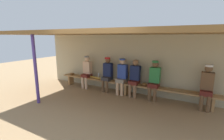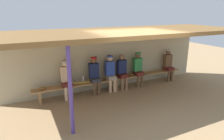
{
  "view_description": "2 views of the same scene",
  "coord_description": "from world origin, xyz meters",
  "px_view_note": "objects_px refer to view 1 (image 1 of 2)",
  "views": [
    {
      "loc": [
        2.34,
        -3.76,
        2.14
      ],
      "look_at": [
        -0.4,
        1.15,
        0.98
      ],
      "focal_mm": 26.06,
      "sensor_mm": 36.0,
      "label": 1
    },
    {
      "loc": [
        -3.17,
        -4.79,
        2.9
      ],
      "look_at": [
        -0.3,
        1.21,
        0.91
      ],
      "focal_mm": 31.73,
      "sensor_mm": 36.0,
      "label": 2
    }
  ],
  "objects_px": {
    "baseball_bat": "(94,77)",
    "player_with_sunglasses": "(135,77)",
    "player_middle": "(154,79)",
    "player_near_post": "(122,75)",
    "player_in_blue": "(87,70)",
    "baseball_glove_worn": "(145,84)",
    "bench": "(127,85)",
    "player_leftmost": "(107,73)",
    "water_bottle_clear": "(99,76)",
    "player_in_red": "(207,85)",
    "support_post": "(36,70)",
    "baseball_glove_tan": "(72,74)"
  },
  "relations": [
    {
      "from": "bench",
      "to": "water_bottle_clear",
      "type": "xyz_separation_m",
      "value": [
        -1.25,
        0.02,
        0.18
      ]
    },
    {
      "from": "support_post",
      "to": "player_in_red",
      "type": "xyz_separation_m",
      "value": [
        4.75,
        2.1,
        -0.35
      ]
    },
    {
      "from": "player_in_red",
      "to": "player_with_sunglasses",
      "type": "xyz_separation_m",
      "value": [
        -2.24,
        -0.0,
        -0.02
      ]
    },
    {
      "from": "baseball_glove_worn",
      "to": "baseball_bat",
      "type": "bearing_deg",
      "value": -141.19
    },
    {
      "from": "player_in_red",
      "to": "bench",
      "type": "bearing_deg",
      "value": -179.92
    },
    {
      "from": "player_in_blue",
      "to": "player_with_sunglasses",
      "type": "xyz_separation_m",
      "value": [
        2.14,
        -0.0,
        -0.02
      ]
    },
    {
      "from": "player_near_post",
      "to": "baseball_glove_worn",
      "type": "distance_m",
      "value": 0.91
    },
    {
      "from": "baseball_glove_worn",
      "to": "player_with_sunglasses",
      "type": "bearing_deg",
      "value": -140.9
    },
    {
      "from": "player_near_post",
      "to": "water_bottle_clear",
      "type": "distance_m",
      "value": 1.07
    },
    {
      "from": "player_near_post",
      "to": "water_bottle_clear",
      "type": "height_order",
      "value": "player_near_post"
    },
    {
      "from": "bench",
      "to": "baseball_bat",
      "type": "bearing_deg",
      "value": -180.0
    },
    {
      "from": "player_middle",
      "to": "player_near_post",
      "type": "distance_m",
      "value": 1.21
    },
    {
      "from": "player_with_sunglasses",
      "to": "water_bottle_clear",
      "type": "height_order",
      "value": "player_with_sunglasses"
    },
    {
      "from": "bench",
      "to": "player_in_red",
      "type": "xyz_separation_m",
      "value": [
        2.54,
        0.0,
        0.36
      ]
    },
    {
      "from": "baseball_glove_worn",
      "to": "baseball_glove_tan",
      "type": "bearing_deg",
      "value": -141.09
    },
    {
      "from": "water_bottle_clear",
      "to": "player_middle",
      "type": "bearing_deg",
      "value": -0.49
    },
    {
      "from": "baseball_glove_tan",
      "to": "player_middle",
      "type": "bearing_deg",
      "value": 171.9
    },
    {
      "from": "player_middle",
      "to": "water_bottle_clear",
      "type": "bearing_deg",
      "value": 179.51
    },
    {
      "from": "player_leftmost",
      "to": "water_bottle_clear",
      "type": "height_order",
      "value": "player_leftmost"
    },
    {
      "from": "baseball_bat",
      "to": "player_leftmost",
      "type": "bearing_deg",
      "value": 10.33
    },
    {
      "from": "player_with_sunglasses",
      "to": "baseball_glove_worn",
      "type": "relative_size",
      "value": 5.56
    },
    {
      "from": "support_post",
      "to": "player_middle",
      "type": "relative_size",
      "value": 1.64
    },
    {
      "from": "bench",
      "to": "player_near_post",
      "type": "relative_size",
      "value": 4.46
    },
    {
      "from": "bench",
      "to": "player_middle",
      "type": "distance_m",
      "value": 1.07
    },
    {
      "from": "water_bottle_clear",
      "to": "baseball_glove_tan",
      "type": "bearing_deg",
      "value": -178.7
    },
    {
      "from": "player_leftmost",
      "to": "player_with_sunglasses",
      "type": "xyz_separation_m",
      "value": [
        1.13,
        -0.0,
        -0.02
      ]
    },
    {
      "from": "baseball_glove_worn",
      "to": "baseball_bat",
      "type": "relative_size",
      "value": 0.29
    },
    {
      "from": "bench",
      "to": "baseball_glove_worn",
      "type": "height_order",
      "value": "baseball_glove_worn"
    },
    {
      "from": "player_in_red",
      "to": "player_with_sunglasses",
      "type": "relative_size",
      "value": 1.01
    },
    {
      "from": "player_middle",
      "to": "player_with_sunglasses",
      "type": "height_order",
      "value": "player_middle"
    },
    {
      "from": "baseball_bat",
      "to": "player_with_sunglasses",
      "type": "bearing_deg",
      "value": 10.1
    },
    {
      "from": "player_in_red",
      "to": "player_near_post",
      "type": "bearing_deg",
      "value": 180.0
    },
    {
      "from": "player_in_blue",
      "to": "player_with_sunglasses",
      "type": "bearing_deg",
      "value": -0.01
    },
    {
      "from": "player_leftmost",
      "to": "player_with_sunglasses",
      "type": "relative_size",
      "value": 1.01
    },
    {
      "from": "player_leftmost",
      "to": "player_near_post",
      "type": "distance_m",
      "value": 0.63
    },
    {
      "from": "player_in_red",
      "to": "baseball_bat",
      "type": "bearing_deg",
      "value": -179.95
    },
    {
      "from": "player_in_red",
      "to": "player_near_post",
      "type": "height_order",
      "value": "same"
    },
    {
      "from": "player_near_post",
      "to": "player_in_blue",
      "type": "bearing_deg",
      "value": 180.0
    },
    {
      "from": "player_in_blue",
      "to": "player_near_post",
      "type": "bearing_deg",
      "value": 0.0
    },
    {
      "from": "bench",
      "to": "player_in_blue",
      "type": "relative_size",
      "value": 4.46
    },
    {
      "from": "player_middle",
      "to": "player_in_blue",
      "type": "relative_size",
      "value": 1.0
    },
    {
      "from": "player_in_red",
      "to": "player_near_post",
      "type": "xyz_separation_m",
      "value": [
        -2.74,
        0.0,
        0.0
      ]
    },
    {
      "from": "player_near_post",
      "to": "baseball_glove_worn",
      "type": "height_order",
      "value": "player_near_post"
    },
    {
      "from": "support_post",
      "to": "bench",
      "type": "xyz_separation_m",
      "value": [
        2.21,
        2.1,
        -0.71
      ]
    },
    {
      "from": "baseball_glove_worn",
      "to": "baseball_bat",
      "type": "distance_m",
      "value": 2.14
    },
    {
      "from": "player_with_sunglasses",
      "to": "baseball_bat",
      "type": "xyz_separation_m",
      "value": [
        -1.76,
        -0.0,
        -0.24
      ]
    },
    {
      "from": "baseball_glove_worn",
      "to": "baseball_bat",
      "type": "xyz_separation_m",
      "value": [
        -2.14,
        -0.01,
        -0.01
      ]
    },
    {
      "from": "baseball_glove_worn",
      "to": "water_bottle_clear",
      "type": "bearing_deg",
      "value": -141.85
    },
    {
      "from": "player_near_post",
      "to": "bench",
      "type": "bearing_deg",
      "value": -1.01
    },
    {
      "from": "bench",
      "to": "water_bottle_clear",
      "type": "bearing_deg",
      "value": 178.95
    }
  ]
}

